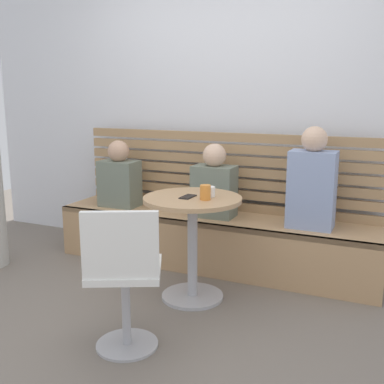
% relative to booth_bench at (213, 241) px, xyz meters
% --- Properties ---
extents(ground, '(8.00, 8.00, 0.00)m').
position_rel_booth_bench_xyz_m(ground, '(0.00, -1.20, -0.22)').
color(ground, '#70665B').
extents(back_wall, '(5.20, 0.10, 2.90)m').
position_rel_booth_bench_xyz_m(back_wall, '(0.00, 0.44, 1.23)').
color(back_wall, silver).
rests_on(back_wall, ground).
extents(booth_bench, '(2.70, 0.52, 0.44)m').
position_rel_booth_bench_xyz_m(booth_bench, '(0.00, 0.00, 0.00)').
color(booth_bench, tan).
rests_on(booth_bench, ground).
extents(booth_backrest, '(2.65, 0.04, 0.67)m').
position_rel_booth_bench_xyz_m(booth_backrest, '(0.00, 0.24, 0.56)').
color(booth_backrest, '#A68157').
rests_on(booth_backrest, booth_bench).
extents(cafe_table, '(0.68, 0.68, 0.74)m').
position_rel_booth_bench_xyz_m(cafe_table, '(0.10, -0.64, 0.30)').
color(cafe_table, '#ADADB2').
rests_on(cafe_table, ground).
extents(white_chair, '(0.53, 0.53, 0.85)m').
position_rel_booth_bench_xyz_m(white_chair, '(0.05, -1.45, 0.24)').
color(white_chair, '#ADADB2').
rests_on(white_chair, ground).
extents(person_adult, '(0.34, 0.22, 0.76)m').
position_rel_booth_bench_xyz_m(person_adult, '(0.80, -0.02, 0.56)').
color(person_adult, '#8C9EC6').
rests_on(person_adult, booth_bench).
extents(person_child_left, '(0.34, 0.22, 0.60)m').
position_rel_booth_bench_xyz_m(person_child_left, '(0.01, -0.01, 0.48)').
color(person_child_left, slate).
rests_on(person_child_left, booth_bench).
extents(person_child_middle, '(0.34, 0.22, 0.59)m').
position_rel_booth_bench_xyz_m(person_child_middle, '(-0.89, -0.02, 0.48)').
color(person_child_middle, slate).
rests_on(person_child_middle, booth_bench).
extents(cup_ceramic_white, '(0.08, 0.08, 0.07)m').
position_rel_booth_bench_xyz_m(cup_ceramic_white, '(0.20, -0.59, 0.55)').
color(cup_ceramic_white, white).
rests_on(cup_ceramic_white, cafe_table).
extents(cup_tumbler_orange, '(0.07, 0.07, 0.10)m').
position_rel_booth_bench_xyz_m(cup_tumbler_orange, '(0.21, -0.69, 0.57)').
color(cup_tumbler_orange, orange).
rests_on(cup_tumbler_orange, cafe_table).
extents(phone_on_table, '(0.08, 0.14, 0.01)m').
position_rel_booth_bench_xyz_m(phone_on_table, '(0.08, -0.67, 0.52)').
color(phone_on_table, black).
rests_on(phone_on_table, cafe_table).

